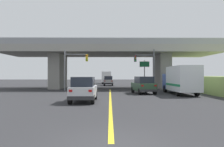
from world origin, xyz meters
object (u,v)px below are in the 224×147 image
(suv_lead, at_px, (84,89))
(traffic_signal_nearside, at_px, (148,65))
(traffic_signal_farside, at_px, (73,65))
(semi_truck_distant, at_px, (107,77))
(suv_crossing, at_px, (143,85))
(sedan_oncoming, at_px, (108,81))
(highway_sign, at_px, (144,68))
(box_truck, at_px, (181,80))

(suv_lead, height_order, traffic_signal_nearside, traffic_signal_nearside)
(traffic_signal_farside, height_order, semi_truck_distant, traffic_signal_farside)
(suv_crossing, height_order, semi_truck_distant, semi_truck_distant)
(suv_crossing, relative_size, traffic_signal_nearside, 0.77)
(sedan_oncoming, xyz_separation_m, highway_sign, (5.81, -11.25, 2.31))
(suv_lead, bearing_deg, traffic_signal_farside, 103.91)
(traffic_signal_nearside, relative_size, semi_truck_distant, 0.88)
(traffic_signal_farside, height_order, highway_sign, traffic_signal_farside)
(highway_sign, bearing_deg, suv_crossing, -100.01)
(sedan_oncoming, bearing_deg, box_truck, -68.56)
(suv_crossing, height_order, sedan_oncoming, same)
(traffic_signal_nearside, bearing_deg, semi_truck_distant, 103.71)
(highway_sign, bearing_deg, sedan_oncoming, 117.33)
(suv_lead, relative_size, box_truck, 0.58)
(suv_lead, distance_m, box_truck, 12.15)
(traffic_signal_nearside, bearing_deg, suv_lead, -119.89)
(sedan_oncoming, xyz_separation_m, traffic_signal_farside, (-4.84, -15.66, 2.62))
(suv_crossing, xyz_separation_m, box_truck, (4.03, -1.17, 0.65))
(sedan_oncoming, bearing_deg, suv_lead, -93.74)
(suv_lead, height_order, traffic_signal_farside, traffic_signal_farside)
(suv_lead, bearing_deg, traffic_signal_nearside, 60.11)
(traffic_signal_farside, bearing_deg, suv_lead, -76.09)
(box_truck, relative_size, semi_truck_distant, 1.10)
(highway_sign, bearing_deg, suv_lead, -114.71)
(suv_crossing, height_order, traffic_signal_nearside, traffic_signal_nearside)
(traffic_signal_farside, distance_m, semi_truck_distant, 26.77)
(suv_crossing, bearing_deg, suv_lead, -136.02)
(semi_truck_distant, bearing_deg, suv_lead, -91.90)
(traffic_signal_nearside, xyz_separation_m, highway_sign, (0.14, 3.55, -0.34))
(suv_crossing, xyz_separation_m, traffic_signal_nearside, (1.40, 5.18, 2.65))
(sedan_oncoming, bearing_deg, traffic_signal_nearside, -69.01)
(box_truck, distance_m, sedan_oncoming, 22.73)
(sedan_oncoming, relative_size, traffic_signal_farside, 0.84)
(suv_lead, bearing_deg, semi_truck_distant, 88.10)
(box_truck, relative_size, sedan_oncoming, 1.56)
(traffic_signal_nearside, height_order, highway_sign, traffic_signal_nearside)
(traffic_signal_farside, bearing_deg, highway_sign, 22.49)
(box_truck, bearing_deg, suv_lead, -146.54)
(suv_crossing, distance_m, semi_truck_distant, 31.04)
(traffic_signal_farside, xyz_separation_m, highway_sign, (10.65, 4.41, -0.31))
(box_truck, bearing_deg, traffic_signal_nearside, 112.49)
(suv_lead, distance_m, suv_crossing, 9.95)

